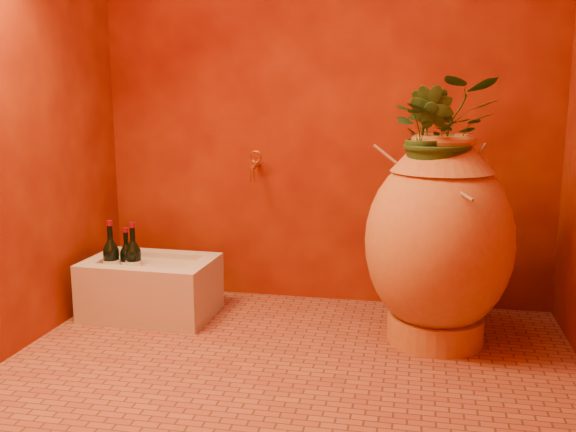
% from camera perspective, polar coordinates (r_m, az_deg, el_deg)
% --- Properties ---
extents(floor, '(2.50, 2.50, 0.00)m').
position_cam_1_polar(floor, '(2.82, -0.02, -13.52)').
color(floor, brown).
rests_on(floor, ground).
extents(wall_back, '(2.50, 0.02, 2.50)m').
position_cam_1_polar(wall_back, '(3.56, 3.28, 12.23)').
color(wall_back, '#5F1005').
rests_on(wall_back, ground).
extents(wall_left, '(0.02, 2.00, 2.50)m').
position_cam_1_polar(wall_left, '(3.08, -24.01, 11.53)').
color(wall_left, '#5F1005').
rests_on(wall_left, ground).
extents(amphora, '(0.80, 0.80, 0.98)m').
position_cam_1_polar(amphora, '(3.06, 13.26, -2.20)').
color(amphora, '#B77533').
rests_on(amphora, floor).
extents(stone_basin, '(0.67, 0.47, 0.31)m').
position_cam_1_polar(stone_basin, '(3.50, -12.07, -6.31)').
color(stone_basin, '#BDB09C').
rests_on(stone_basin, floor).
extents(wine_bottle_a, '(0.08, 0.08, 0.34)m').
position_cam_1_polar(wine_bottle_a, '(3.45, -13.55, -4.11)').
color(wine_bottle_a, black).
rests_on(wine_bottle_a, stone_basin).
extents(wine_bottle_b, '(0.09, 0.09, 0.35)m').
position_cam_1_polar(wine_bottle_b, '(3.48, -15.42, -4.02)').
color(wine_bottle_b, black).
rests_on(wine_bottle_b, stone_basin).
extents(wine_bottle_c, '(0.07, 0.07, 0.30)m').
position_cam_1_polar(wine_bottle_c, '(3.52, -14.12, -4.10)').
color(wine_bottle_c, black).
rests_on(wine_bottle_c, stone_basin).
extents(wall_tap, '(0.07, 0.15, 0.17)m').
position_cam_1_polar(wall_tap, '(3.57, -2.96, 4.60)').
color(wall_tap, '#AC6927').
rests_on(wall_tap, wall_back).
extents(plant_main, '(0.54, 0.49, 0.51)m').
position_cam_1_polar(plant_main, '(2.97, 13.55, 7.00)').
color(plant_main, '#214317').
rests_on(plant_main, amphora).
extents(plant_side, '(0.30, 0.30, 0.42)m').
position_cam_1_polar(plant_side, '(2.91, 12.47, 7.15)').
color(plant_side, '#214317').
rests_on(plant_side, amphora).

